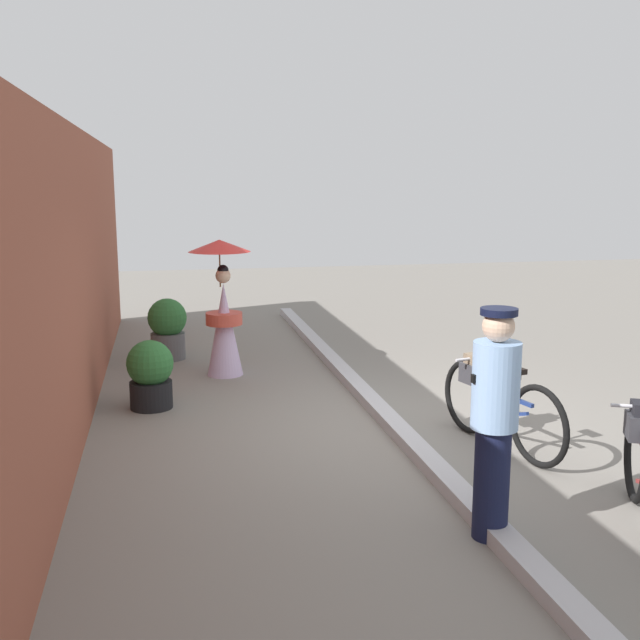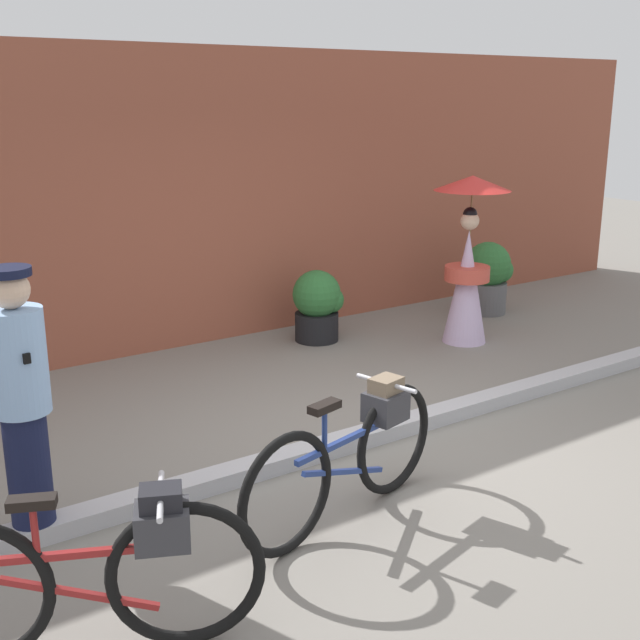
{
  "view_description": "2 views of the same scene",
  "coord_description": "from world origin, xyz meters",
  "px_view_note": "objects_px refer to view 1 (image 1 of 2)",
  "views": [
    {
      "loc": [
        -7.27,
        2.3,
        2.58
      ],
      "look_at": [
        0.62,
        0.64,
        1.08
      ],
      "focal_mm": 41.75,
      "sensor_mm": 36.0,
      "label": 1
    },
    {
      "loc": [
        -3.56,
        -4.6,
        2.65
      ],
      "look_at": [
        -0.17,
        0.39,
        0.95
      ],
      "focal_mm": 44.92,
      "sensor_mm": 36.0,
      "label": 2
    }
  ],
  "objects_px": {
    "potted_plant_by_door": "(168,327)",
    "person_with_parasol": "(223,307)",
    "person_officer": "(494,418)",
    "potted_plant_small": "(151,373)",
    "bicycle_near_officer": "(496,402)"
  },
  "relations": [
    {
      "from": "bicycle_near_officer",
      "to": "person_officer",
      "type": "height_order",
      "value": "person_officer"
    },
    {
      "from": "person_officer",
      "to": "potted_plant_small",
      "type": "bearing_deg",
      "value": 33.11
    },
    {
      "from": "person_officer",
      "to": "potted_plant_by_door",
      "type": "bearing_deg",
      "value": 19.92
    },
    {
      "from": "potted_plant_by_door",
      "to": "potted_plant_small",
      "type": "relative_size",
      "value": 1.13
    },
    {
      "from": "person_with_parasol",
      "to": "potted_plant_small",
      "type": "relative_size",
      "value": 2.29
    },
    {
      "from": "bicycle_near_officer",
      "to": "potted_plant_small",
      "type": "height_order",
      "value": "bicycle_near_officer"
    },
    {
      "from": "person_with_parasol",
      "to": "potted_plant_small",
      "type": "height_order",
      "value": "person_with_parasol"
    },
    {
      "from": "person_with_parasol",
      "to": "bicycle_near_officer",
      "type": "bearing_deg",
      "value": -144.34
    },
    {
      "from": "person_officer",
      "to": "person_with_parasol",
      "type": "height_order",
      "value": "person_with_parasol"
    },
    {
      "from": "person_officer",
      "to": "potted_plant_small",
      "type": "xyz_separation_m",
      "value": [
        3.79,
        2.47,
        -0.5
      ]
    },
    {
      "from": "bicycle_near_officer",
      "to": "person_with_parasol",
      "type": "height_order",
      "value": "person_with_parasol"
    },
    {
      "from": "potted_plant_small",
      "to": "person_officer",
      "type": "bearing_deg",
      "value": -146.89
    },
    {
      "from": "bicycle_near_officer",
      "to": "potted_plant_by_door",
      "type": "height_order",
      "value": "potted_plant_by_door"
    },
    {
      "from": "potted_plant_by_door",
      "to": "person_with_parasol",
      "type": "bearing_deg",
      "value": -146.48
    },
    {
      "from": "bicycle_near_officer",
      "to": "person_officer",
      "type": "bearing_deg",
      "value": 154.05
    }
  ]
}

